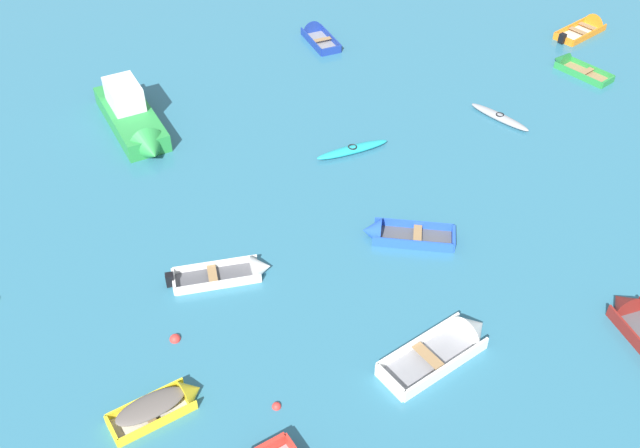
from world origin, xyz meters
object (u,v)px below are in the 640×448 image
rowboat_yellow_back_row_left (166,403)px  rowboat_deep_blue_far_back (315,34)px  rowboat_green_near_camera (569,65)px  rowboat_blue_cluster_inner (391,234)px  rowboat_white_near_left (455,341)px  mooring_buoy_near_foreground (277,407)px  mooring_buoy_far_field (175,339)px  kayak_turquoise_cluster_outer (352,149)px  motor_launch_green_back_row_right (133,119)px  rowboat_orange_midfield_left (589,27)px  rowboat_maroon_back_row_center (637,321)px  rowboat_white_center (240,272)px  kayak_grey_outer_left (500,117)px

rowboat_yellow_back_row_left → rowboat_deep_blue_far_back: 24.50m
rowboat_green_near_camera → rowboat_blue_cluster_inner: 16.44m
rowboat_deep_blue_far_back → rowboat_white_near_left: (3.40, -21.93, 0.04)m
rowboat_white_near_left → mooring_buoy_near_foreground: rowboat_white_near_left is taller
mooring_buoy_far_field → mooring_buoy_near_foreground: 4.35m
kayak_turquoise_cluster_outer → motor_launch_green_back_row_right: (-9.69, 2.25, 0.48)m
rowboat_green_near_camera → mooring_buoy_near_foreground: 24.98m
rowboat_orange_midfield_left → rowboat_maroon_back_row_center: bearing=-104.9°
mooring_buoy_near_foreground → rowboat_green_near_camera: bearing=52.3°
rowboat_blue_cluster_inner → mooring_buoy_near_foreground: (-4.44, -7.39, -0.19)m
rowboat_blue_cluster_inner → rowboat_orange_midfield_left: bearing=51.1°
rowboat_white_near_left → rowboat_yellow_back_row_left: bearing=-168.4°
rowboat_blue_cluster_inner → rowboat_white_center: bearing=-163.4°
rowboat_white_center → rowboat_yellow_back_row_left: rowboat_white_center is taller
rowboat_white_center → rowboat_white_near_left: bearing=-27.5°
rowboat_white_near_left → kayak_grey_outer_left: bearing=70.4°
rowboat_blue_cluster_inner → rowboat_white_near_left: size_ratio=0.87×
kayak_grey_outer_left → rowboat_blue_cluster_inner: rowboat_blue_cluster_inner is taller
kayak_grey_outer_left → mooring_buoy_near_foreground: bearing=-124.8°
kayak_grey_outer_left → rowboat_green_near_camera: bearing=43.9°
kayak_turquoise_cluster_outer → mooring_buoy_far_field: bearing=-123.8°
rowboat_blue_cluster_inner → mooring_buoy_near_foreground: 8.63m
rowboat_yellow_back_row_left → rowboat_orange_midfield_left: (21.07, 23.78, -0.10)m
mooring_buoy_near_foreground → rowboat_orange_midfield_left: bearing=53.4°
rowboat_blue_cluster_inner → mooring_buoy_far_field: rowboat_blue_cluster_inner is taller
rowboat_white_center → rowboat_orange_midfield_left: bearing=43.8°
rowboat_maroon_back_row_center → mooring_buoy_far_field: (-15.37, 0.30, -0.21)m
rowboat_white_near_left → mooring_buoy_near_foreground: (-5.85, -2.02, -0.22)m
rowboat_white_center → mooring_buoy_far_field: bearing=-125.7°
kayak_grey_outer_left → motor_launch_green_back_row_right: 16.74m
rowboat_deep_blue_far_back → motor_launch_green_back_row_right: size_ratio=0.53×
rowboat_white_center → motor_launch_green_back_row_right: size_ratio=0.60×
rowboat_deep_blue_far_back → mooring_buoy_far_field: 21.89m
kayak_grey_outer_left → rowboat_orange_midfield_left: (7.21, 8.73, 0.02)m
rowboat_blue_cluster_inner → kayak_turquoise_cluster_outer: bearing=99.5°
rowboat_blue_cluster_inner → mooring_buoy_far_field: (-7.74, -4.57, -0.19)m
rowboat_deep_blue_far_back → mooring_buoy_near_foreground: bearing=-95.8°
rowboat_maroon_back_row_center → kayak_turquoise_cluster_outer: 13.53m
rowboat_blue_cluster_inner → rowboat_green_near_camera: bearing=48.7°
kayak_turquoise_cluster_outer → motor_launch_green_back_row_right: 9.96m
mooring_buoy_far_field → rowboat_maroon_back_row_center: bearing=-1.1°
rowboat_maroon_back_row_center → kayak_turquoise_cluster_outer: rowboat_maroon_back_row_center is taller
rowboat_yellow_back_row_left → rowboat_white_center: bearing=69.5°
rowboat_maroon_back_row_center → motor_launch_green_back_row_right: bearing=145.1°
rowboat_maroon_back_row_center → mooring_buoy_near_foreground: (-12.07, -2.52, -0.21)m
kayak_grey_outer_left → rowboat_orange_midfield_left: bearing=50.5°
rowboat_yellow_back_row_left → kayak_grey_outer_left: bearing=47.4°
rowboat_maroon_back_row_center → rowboat_green_near_camera: bearing=79.4°
rowboat_green_near_camera → rowboat_orange_midfield_left: (2.47, 4.17, 0.02)m
rowboat_blue_cluster_inner → rowboat_orange_midfield_left: rowboat_orange_midfield_left is taller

